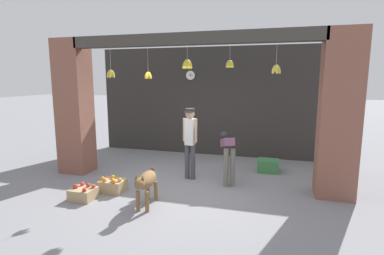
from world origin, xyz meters
TOP-DOWN VIEW (x-y plane):
  - ground_plane at (0.00, 0.00)m, footprint 60.00×60.00m
  - shop_back_wall at (0.00, 2.85)m, footprint 7.09×0.12m
  - shop_pillar_left at (-2.90, 0.30)m, footprint 0.70×0.60m
  - shop_pillar_right at (2.90, 0.30)m, footprint 0.70×0.60m
  - storefront_awning at (0.00, 0.12)m, footprint 5.19×0.31m
  - dog at (-0.40, -1.15)m, footprint 0.34×0.98m
  - shopkeeper at (-0.07, 0.50)m, footprint 0.34×0.27m
  - worker_stooping at (0.79, 0.48)m, footprint 0.44×0.80m
  - fruit_crate_oranges at (-1.36, -0.69)m, footprint 0.48×0.39m
  - fruit_crate_apples at (-1.69, -1.18)m, footprint 0.44×0.38m
  - produce_box_green at (1.63, 1.51)m, footprint 0.50×0.40m
  - water_bottle at (-0.88, -0.32)m, footprint 0.07×0.07m
  - wall_clock at (-0.72, 2.77)m, footprint 0.28×0.03m

SIDE VIEW (x-z plane):
  - ground_plane at x=0.00m, z-range 0.00..0.00m
  - water_bottle at x=-0.88m, z-range -0.01..0.23m
  - fruit_crate_apples at x=-1.69m, z-range -0.02..0.26m
  - fruit_crate_oranges at x=-1.36m, z-range -0.03..0.29m
  - produce_box_green at x=1.63m, z-range 0.00..0.31m
  - dog at x=-0.40m, z-range 0.12..0.80m
  - worker_stooping at x=0.79m, z-range 0.18..1.24m
  - shopkeeper at x=-0.07m, z-range 0.14..1.75m
  - shop_back_wall at x=0.00m, z-range 0.00..3.17m
  - shop_pillar_left at x=-2.90m, z-range 0.00..3.17m
  - shop_pillar_right at x=2.90m, z-range 0.00..3.17m
  - wall_clock at x=-0.72m, z-range 2.21..2.50m
  - storefront_awning at x=0.00m, z-range 2.55..3.47m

